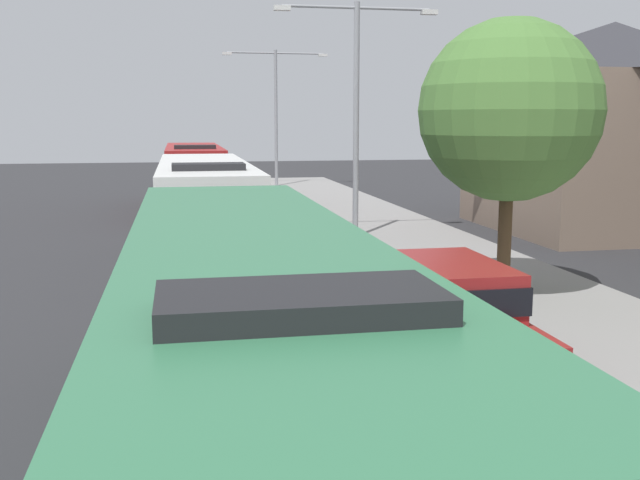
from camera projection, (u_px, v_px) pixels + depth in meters
bus_lead at (251, 356)px, 8.04m from camera, size 2.58×11.48×3.21m
bus_second_in_line at (205, 209)px, 21.33m from camera, size 2.58×11.25×3.21m
bus_middle at (194, 175)px, 34.84m from camera, size 2.58×11.30×3.21m
white_suv at (450, 313)px, 12.35m from camera, size 1.86×4.66×1.90m
streetlamp_mid at (356, 96)px, 25.39m from camera, size 5.69×0.28×8.07m
streetlamp_far at (276, 103)px, 46.04m from camera, size 6.55×0.28×8.43m
roadside_tree at (510, 111)px, 16.83m from camera, size 4.19×4.19×6.41m
house_distant_gabled at (609, 126)px, 28.39m from camera, size 8.95×9.16×7.93m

